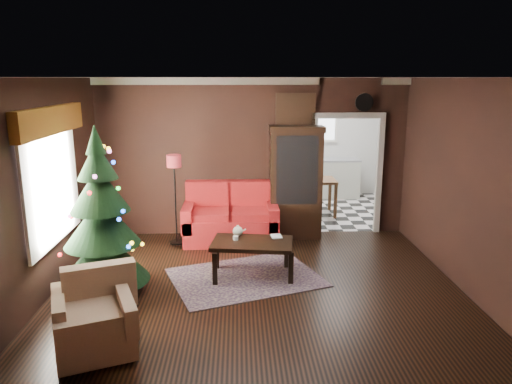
{
  "coord_description": "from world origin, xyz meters",
  "views": [
    {
      "loc": [
        -0.26,
        -6.05,
        2.8
      ],
      "look_at": [
        0.0,
        0.9,
        1.15
      ],
      "focal_mm": 33.91,
      "sensor_mm": 36.0,
      "label": 1
    }
  ],
  "objects_px": {
    "loveseat": "(231,213)",
    "curio_cabinet": "(295,185)",
    "wall_clock": "(364,102)",
    "christmas_tree": "(101,217)",
    "teapot": "(238,231)",
    "floor_lamp": "(175,200)",
    "armchair": "(93,313)",
    "kitchen_table": "(318,197)",
    "coffee_table": "(252,258)"
  },
  "relations": [
    {
      "from": "loveseat",
      "to": "curio_cabinet",
      "type": "height_order",
      "value": "curio_cabinet"
    },
    {
      "from": "loveseat",
      "to": "wall_clock",
      "type": "xyz_separation_m",
      "value": [
        2.35,
        0.4,
        1.88
      ]
    },
    {
      "from": "curio_cabinet",
      "to": "christmas_tree",
      "type": "distance_m",
      "value": 3.6
    },
    {
      "from": "teapot",
      "to": "floor_lamp",
      "type": "bearing_deg",
      "value": 136.09
    },
    {
      "from": "armchair",
      "to": "kitchen_table",
      "type": "xyz_separation_m",
      "value": [
        3.15,
        5.19,
        -0.09
      ]
    },
    {
      "from": "curio_cabinet",
      "to": "christmas_tree",
      "type": "relative_size",
      "value": 0.86
    },
    {
      "from": "loveseat",
      "to": "wall_clock",
      "type": "relative_size",
      "value": 5.31
    },
    {
      "from": "teapot",
      "to": "wall_clock",
      "type": "bearing_deg",
      "value": 37.58
    },
    {
      "from": "floor_lamp",
      "to": "armchair",
      "type": "bearing_deg",
      "value": -97.91
    },
    {
      "from": "curio_cabinet",
      "to": "wall_clock",
      "type": "height_order",
      "value": "wall_clock"
    },
    {
      "from": "loveseat",
      "to": "armchair",
      "type": "xyz_separation_m",
      "value": [
        -1.35,
        -3.54,
        -0.04
      ]
    },
    {
      "from": "loveseat",
      "to": "coffee_table",
      "type": "bearing_deg",
      "value": -78.07
    },
    {
      "from": "christmas_tree",
      "to": "wall_clock",
      "type": "bearing_deg",
      "value": 31.68
    },
    {
      "from": "floor_lamp",
      "to": "coffee_table",
      "type": "xyz_separation_m",
      "value": [
        1.23,
        -1.25,
        -0.56
      ]
    },
    {
      "from": "armchair",
      "to": "loveseat",
      "type": "bearing_deg",
      "value": 48.21
    },
    {
      "from": "christmas_tree",
      "to": "coffee_table",
      "type": "bearing_deg",
      "value": 13.99
    },
    {
      "from": "coffee_table",
      "to": "kitchen_table",
      "type": "distance_m",
      "value": 3.54
    },
    {
      "from": "armchair",
      "to": "kitchen_table",
      "type": "bearing_deg",
      "value": 37.83
    },
    {
      "from": "coffee_table",
      "to": "teapot",
      "type": "distance_m",
      "value": 0.47
    },
    {
      "from": "floor_lamp",
      "to": "coffee_table",
      "type": "bearing_deg",
      "value": -45.25
    },
    {
      "from": "teapot",
      "to": "loveseat",
      "type": "bearing_deg",
      "value": 95.44
    },
    {
      "from": "christmas_tree",
      "to": "armchair",
      "type": "bearing_deg",
      "value": -79.29
    },
    {
      "from": "loveseat",
      "to": "kitchen_table",
      "type": "height_order",
      "value": "loveseat"
    },
    {
      "from": "christmas_tree",
      "to": "loveseat",
      "type": "bearing_deg",
      "value": 51.58
    },
    {
      "from": "curio_cabinet",
      "to": "coffee_table",
      "type": "bearing_deg",
      "value": -114.6
    },
    {
      "from": "curio_cabinet",
      "to": "armchair",
      "type": "bearing_deg",
      "value": -123.63
    },
    {
      "from": "teapot",
      "to": "coffee_table",
      "type": "bearing_deg",
      "value": -51.08
    },
    {
      "from": "armchair",
      "to": "teapot",
      "type": "bearing_deg",
      "value": 35.57
    },
    {
      "from": "christmas_tree",
      "to": "teapot",
      "type": "bearing_deg",
      "value": 22.97
    },
    {
      "from": "armchair",
      "to": "coffee_table",
      "type": "bearing_deg",
      "value": 28.63
    },
    {
      "from": "curio_cabinet",
      "to": "floor_lamp",
      "type": "height_order",
      "value": "curio_cabinet"
    },
    {
      "from": "christmas_tree",
      "to": "curio_cabinet",
      "type": "bearing_deg",
      "value": 39.3
    },
    {
      "from": "christmas_tree",
      "to": "armchair",
      "type": "relative_size",
      "value": 2.7
    },
    {
      "from": "curio_cabinet",
      "to": "teapot",
      "type": "relative_size",
      "value": 11.32
    },
    {
      "from": "armchair",
      "to": "christmas_tree",
      "type": "bearing_deg",
      "value": 79.81
    },
    {
      "from": "coffee_table",
      "to": "armchair",
      "type": "bearing_deg",
      "value": -130.47
    },
    {
      "from": "teapot",
      "to": "armchair",
      "type": "bearing_deg",
      "value": -123.53
    },
    {
      "from": "kitchen_table",
      "to": "coffee_table",
      "type": "bearing_deg",
      "value": -114.53
    },
    {
      "from": "christmas_tree",
      "to": "wall_clock",
      "type": "relative_size",
      "value": 6.94
    },
    {
      "from": "floor_lamp",
      "to": "christmas_tree",
      "type": "xyz_separation_m",
      "value": [
        -0.73,
        -1.73,
        0.22
      ]
    },
    {
      "from": "christmas_tree",
      "to": "kitchen_table",
      "type": "height_order",
      "value": "christmas_tree"
    },
    {
      "from": "coffee_table",
      "to": "loveseat",
      "type": "bearing_deg",
      "value": 101.93
    },
    {
      "from": "armchair",
      "to": "coffee_table",
      "type": "relative_size",
      "value": 0.72
    },
    {
      "from": "christmas_tree",
      "to": "coffee_table",
      "type": "relative_size",
      "value": 1.95
    },
    {
      "from": "floor_lamp",
      "to": "coffee_table",
      "type": "distance_m",
      "value": 1.84
    },
    {
      "from": "floor_lamp",
      "to": "christmas_tree",
      "type": "distance_m",
      "value": 1.89
    },
    {
      "from": "teapot",
      "to": "wall_clock",
      "type": "height_order",
      "value": "wall_clock"
    },
    {
      "from": "floor_lamp",
      "to": "christmas_tree",
      "type": "relative_size",
      "value": 0.68
    },
    {
      "from": "curio_cabinet",
      "to": "wall_clock",
      "type": "bearing_deg",
      "value": 8.53
    },
    {
      "from": "curio_cabinet",
      "to": "coffee_table",
      "type": "distance_m",
      "value": 2.08
    }
  ]
}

